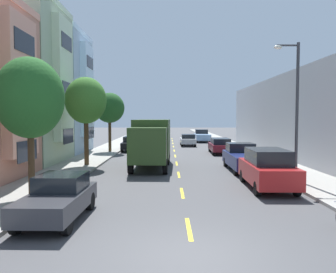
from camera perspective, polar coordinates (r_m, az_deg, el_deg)
ground_plane at (r=38.51m, az=1.08°, el=-1.96°), size 160.00×160.00×0.00m
sidewalk_left at (r=37.07m, az=-9.91°, el=-2.10°), size 3.20×120.00×0.14m
sidewalk_right at (r=37.32m, az=12.11°, el=-2.09°), size 3.20×120.00×0.14m
lane_centerline_dashes at (r=33.04m, az=1.24°, el=-2.81°), size 0.14×47.20×0.01m
townhouse_fourth_powder_blue at (r=35.31m, az=-22.07°, el=6.47°), size 11.21×7.20×11.64m
street_tree_nearest at (r=15.24m, az=-22.18°, el=6.00°), size 2.81×2.81×5.84m
street_tree_second at (r=24.39m, az=-13.59°, el=5.87°), size 2.87×2.87×6.16m
street_tree_third at (r=33.77m, az=-9.72°, el=4.75°), size 2.92×2.92×5.77m
street_lamp at (r=18.90m, az=20.67°, el=5.52°), size 1.35×0.28×7.21m
delivery_box_truck at (r=23.49m, az=-2.67°, el=-0.66°), size 2.62×7.22×3.32m
parked_wagon_burgundy at (r=32.90m, az=8.87°, el=-1.48°), size 1.92×4.74×1.50m
parked_wagon_white at (r=53.03m, az=-3.76°, el=0.32°), size 1.89×4.73×1.50m
parked_hatchback_charcoal at (r=12.19m, az=-17.92°, el=-9.79°), size 1.83×4.04×1.50m
parked_pickup_navy at (r=22.77m, az=12.72°, el=-3.53°), size 2.03×5.31×1.73m
parked_wagon_black at (r=35.55m, az=-6.02°, el=-1.11°), size 1.90×4.73×1.50m
parked_pickup_sky at (r=48.70m, az=5.87°, el=0.08°), size 2.03×5.31×1.73m
parked_suv_red at (r=17.24m, az=16.55°, el=-5.19°), size 2.08×4.85×1.93m
moving_silver_sedan at (r=41.70m, az=3.48°, el=-0.54°), size 1.80×4.50×1.43m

